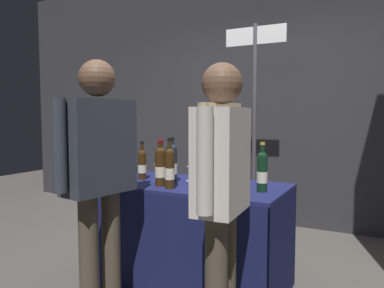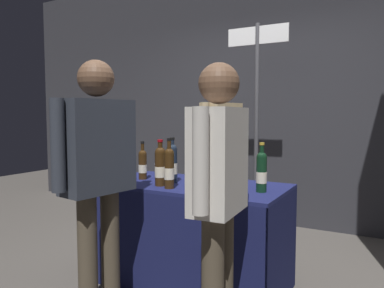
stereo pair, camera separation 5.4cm
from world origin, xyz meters
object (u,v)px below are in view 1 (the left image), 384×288
object	(u,v)px
featured_wine_bottle	(172,163)
display_bottle_0	(170,168)
vendor_presenter	(220,147)
booth_signpost	(254,105)
wine_glass_mid	(191,171)
wine_glass_near_taster	(241,168)
wine_glass_near_vendor	(158,168)
tasting_table	(192,216)
flower_vase	(212,169)
taster_foreground_right	(221,185)

from	to	relation	value
featured_wine_bottle	display_bottle_0	bearing A→B (deg)	-63.24
vendor_presenter	display_bottle_0	bearing A→B (deg)	15.90
booth_signpost	wine_glass_mid	bearing A→B (deg)	-97.76
display_bottle_0	wine_glass_near_taster	xyz separation A→B (m)	(0.35, 0.49, -0.04)
wine_glass_near_vendor	booth_signpost	distance (m)	1.34
display_bottle_0	wine_glass_mid	bearing A→B (deg)	92.38
tasting_table	featured_wine_bottle	distance (m)	0.43
featured_wine_bottle	flower_vase	size ratio (longest dim) A/B	0.86
flower_vase	wine_glass_mid	bearing A→B (deg)	150.17
tasting_table	display_bottle_0	bearing A→B (deg)	-101.46
display_bottle_0	flower_vase	bearing A→B (deg)	39.28
flower_vase	vendor_presenter	distance (m)	0.89
wine_glass_near_vendor	taster_foreground_right	size ratio (longest dim) A/B	0.08
tasting_table	featured_wine_bottle	bearing A→B (deg)	-167.14
wine_glass_mid	flower_vase	world-z (taller)	flower_vase
wine_glass_near_vendor	booth_signpost	bearing A→B (deg)	70.06
wine_glass_near_taster	vendor_presenter	xyz separation A→B (m)	(-0.41, 0.54, 0.10)
wine_glass_mid	vendor_presenter	bearing A→B (deg)	94.24
tasting_table	wine_glass_near_vendor	world-z (taller)	wine_glass_near_vendor
wine_glass_near_vendor	booth_signpost	world-z (taller)	booth_signpost
wine_glass_near_vendor	vendor_presenter	bearing A→B (deg)	73.59
flower_vase	taster_foreground_right	world-z (taller)	taster_foreground_right
wine_glass_near_vendor	booth_signpost	size ratio (longest dim) A/B	0.06
display_bottle_0	wine_glass_near_taster	world-z (taller)	display_bottle_0
display_bottle_0	wine_glass_near_vendor	bearing A→B (deg)	134.47
tasting_table	wine_glass_near_vendor	bearing A→B (deg)	172.25
featured_wine_bottle	display_bottle_0	size ratio (longest dim) A/B	0.97
taster_foreground_right	wine_glass_near_taster	bearing A→B (deg)	10.15
featured_wine_bottle	wine_glass_near_vendor	xyz separation A→B (m)	(-0.18, 0.08, -0.07)
featured_wine_bottle	flower_vase	world-z (taller)	flower_vase
wine_glass_mid	featured_wine_bottle	bearing A→B (deg)	-124.97
wine_glass_near_vendor	wine_glass_near_taster	xyz separation A→B (m)	(0.63, 0.20, 0.02)
display_bottle_0	wine_glass_near_taster	distance (m)	0.60
featured_wine_bottle	taster_foreground_right	xyz separation A→B (m)	(0.68, -0.63, -0.01)
wine_glass_near_vendor	display_bottle_0	bearing A→B (deg)	-45.53
display_bottle_0	vendor_presenter	size ratio (longest dim) A/B	0.22
wine_glass_near_vendor	wine_glass_near_taster	world-z (taller)	wine_glass_near_taster
flower_vase	vendor_presenter	bearing A→B (deg)	109.92
wine_glass_near_vendor	vendor_presenter	distance (m)	0.78
vendor_presenter	taster_foreground_right	bearing A→B (deg)	36.19
display_bottle_0	booth_signpost	size ratio (longest dim) A/B	0.16
display_bottle_0	wine_glass_mid	xyz separation A→B (m)	(-0.01, 0.34, -0.07)
display_bottle_0	wine_glass_near_taster	size ratio (longest dim) A/B	2.37
booth_signpost	vendor_presenter	bearing A→B (deg)	-115.79
featured_wine_bottle	taster_foreground_right	bearing A→B (deg)	-42.75
booth_signpost	wine_glass_near_vendor	bearing A→B (deg)	-109.94
featured_wine_bottle	wine_glass_mid	world-z (taller)	featured_wine_bottle
featured_wine_bottle	tasting_table	bearing A→B (deg)	12.86
tasting_table	wine_glass_mid	distance (m)	0.35
featured_wine_bottle	vendor_presenter	world-z (taller)	vendor_presenter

